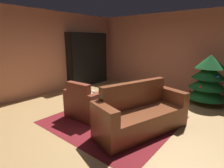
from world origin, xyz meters
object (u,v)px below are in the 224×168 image
at_px(bookshelf_unit, 91,59).
at_px(armchair_red, 86,104).
at_px(book_stack_on_table, 112,101).
at_px(coffee_table, 114,104).
at_px(couch_red, 141,115).
at_px(decorated_tree, 208,79).
at_px(bottle_on_table, 106,100).

distance_m(bookshelf_unit, armchair_red, 3.44).
bearing_deg(book_stack_on_table, bookshelf_unit, 143.40).
relative_size(coffee_table, book_stack_on_table, 3.49).
xyz_separation_m(bookshelf_unit, couch_red, (3.67, -2.15, -0.69)).
bearing_deg(coffee_table, armchair_red, -157.48).
xyz_separation_m(book_stack_on_table, decorated_tree, (1.40, 2.63, 0.24)).
height_order(coffee_table, book_stack_on_table, book_stack_on_table).
bearing_deg(bottle_on_table, couch_red, 16.47).
bearing_deg(bookshelf_unit, bottle_on_table, -39.03).
xyz_separation_m(coffee_table, decorated_tree, (1.36, 2.62, 0.32)).
distance_m(bookshelf_unit, decorated_tree, 4.36).
bearing_deg(bookshelf_unit, armchair_red, -46.13).
relative_size(couch_red, decorated_tree, 1.49).
distance_m(bookshelf_unit, bottle_on_table, 3.80).
relative_size(coffee_table, decorated_tree, 0.55).
xyz_separation_m(armchair_red, couch_red, (1.34, 0.27, 0.01)).
bearing_deg(bottle_on_table, coffee_table, 78.75).
bearing_deg(bookshelf_unit, book_stack_on_table, -36.60).
bearing_deg(couch_red, bookshelf_unit, 149.63).
bearing_deg(armchair_red, bottle_on_table, 4.97).
xyz_separation_m(couch_red, book_stack_on_table, (-0.75, -0.02, 0.14)).
height_order(bookshelf_unit, decorated_tree, bookshelf_unit).
height_order(bottle_on_table, decorated_tree, decorated_tree).
relative_size(armchair_red, book_stack_on_table, 4.25).
relative_size(bookshelf_unit, armchair_red, 2.16).
bearing_deg(armchair_red, bookshelf_unit, 133.87).
bearing_deg(bottle_on_table, book_stack_on_table, 90.41).
relative_size(couch_red, coffee_table, 2.68).
distance_m(couch_red, decorated_tree, 2.72).
relative_size(armchair_red, bottle_on_table, 2.98).
height_order(bookshelf_unit, coffee_table, bookshelf_unit).
relative_size(armchair_red, couch_red, 0.45).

